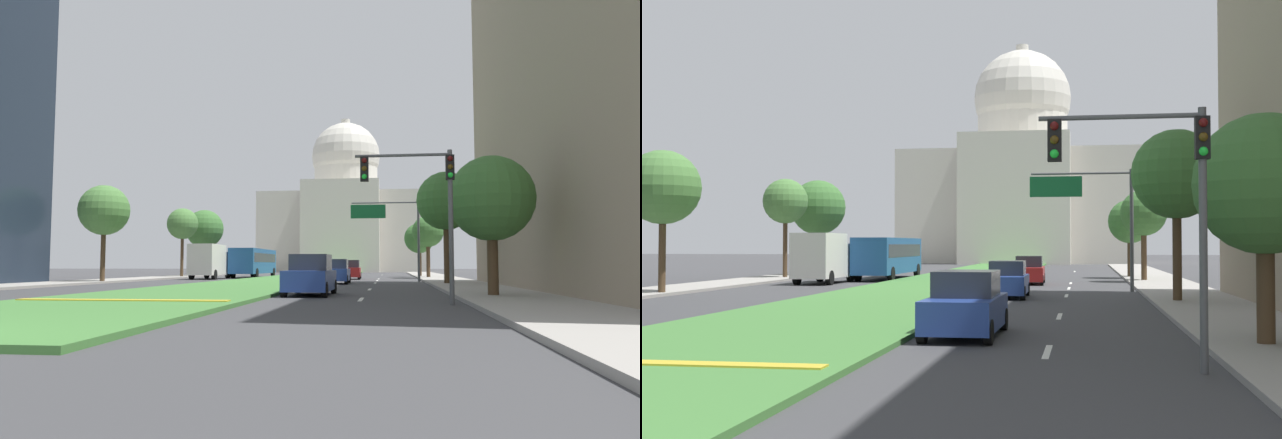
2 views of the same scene
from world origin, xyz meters
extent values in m
plane|color=#3D3D3F|center=(0.00, 53.75, 0.00)|extent=(260.00, 260.00, 0.00)
cube|color=#427A38|center=(0.00, 48.38, 0.07)|extent=(8.09, 96.75, 0.14)
cube|color=gold|center=(0.00, 10.30, 0.16)|extent=(7.28, 0.50, 0.04)
cube|color=silver|center=(7.71, 14.30, 0.00)|extent=(0.16, 2.40, 0.01)
cube|color=silver|center=(7.71, 23.48, 0.00)|extent=(0.16, 2.40, 0.01)
cube|color=silver|center=(7.71, 34.57, 0.00)|extent=(0.16, 2.40, 0.01)
cube|color=silver|center=(7.71, 41.08, 0.00)|extent=(0.16, 2.40, 0.01)
cube|color=silver|center=(7.71, 47.09, 0.00)|extent=(0.16, 2.40, 0.01)
cube|color=silver|center=(7.71, 68.86, 0.00)|extent=(0.16, 2.40, 0.01)
cube|color=#9E9991|center=(-13.37, 43.00, 0.07)|extent=(4.00, 96.75, 0.15)
cube|color=#9E9991|center=(13.37, 43.00, 0.07)|extent=(4.00, 96.75, 0.15)
cube|color=beige|center=(0.00, 107.50, 7.45)|extent=(31.49, 23.37, 14.90)
cube|color=beige|center=(0.00, 93.82, 8.20)|extent=(13.86, 4.00, 16.39)
cylinder|color=beige|center=(0.00, 107.50, 17.82)|extent=(12.68, 12.68, 5.84)
sphere|color=beige|center=(0.00, 107.50, 23.14)|extent=(13.73, 13.73, 13.73)
cylinder|color=beige|center=(0.00, 107.50, 29.32)|extent=(1.80, 1.80, 3.00)
cylinder|color=#515456|center=(10.87, 11.62, 2.60)|extent=(0.16, 0.16, 5.20)
cube|color=black|center=(10.87, 11.62, 4.60)|extent=(0.28, 0.24, 0.84)
sphere|color=#510F0F|center=(10.87, 11.48, 4.88)|extent=(0.18, 0.18, 0.18)
sphere|color=#4C380F|center=(10.87, 11.48, 4.60)|extent=(0.18, 0.18, 0.18)
sphere|color=#1ED838|center=(10.87, 11.48, 4.32)|extent=(0.18, 0.18, 0.18)
cylinder|color=#515456|center=(9.27, 11.62, 5.05)|extent=(3.20, 0.10, 0.10)
cube|color=black|center=(7.99, 11.62, 4.60)|extent=(0.28, 0.24, 0.84)
sphere|color=#510F0F|center=(7.99, 11.48, 4.88)|extent=(0.18, 0.18, 0.18)
sphere|color=#4C380F|center=(7.99, 11.48, 4.60)|extent=(0.18, 0.18, 0.18)
sphere|color=#1ED838|center=(7.99, 11.48, 4.32)|extent=(0.18, 0.18, 0.18)
cylinder|color=#515456|center=(11.07, 38.39, 3.25)|extent=(0.20, 0.20, 6.50)
cylinder|color=#515456|center=(8.41, 38.39, 6.30)|extent=(5.32, 0.12, 0.12)
cube|color=#146033|center=(7.08, 38.34, 5.60)|extent=(2.80, 0.08, 1.10)
cylinder|color=#4C3823|center=(12.85, 15.46, 1.51)|extent=(0.43, 0.43, 3.03)
sphere|color=#3D7033|center=(12.85, 15.46, 3.97)|extent=(3.41, 3.41, 3.41)
cylinder|color=#4C3823|center=(-11.98, 31.91, 2.16)|extent=(0.35, 0.35, 4.31)
sphere|color=#4C7F3D|center=(-11.98, 31.91, 5.33)|extent=(3.68, 3.68, 3.68)
cylinder|color=#4C3823|center=(12.45, 30.08, 2.22)|extent=(0.38, 0.38, 4.43)
sphere|color=#3D7033|center=(12.45, 30.08, 5.48)|extent=(3.81, 3.81, 3.81)
cylinder|color=#4C3823|center=(-12.71, 50.01, 2.36)|extent=(0.32, 0.32, 4.72)
sphere|color=#4C7F3D|center=(-12.71, 50.01, 5.61)|extent=(3.24, 3.24, 3.24)
cylinder|color=#4C3823|center=(12.48, 49.20, 1.87)|extent=(0.37, 0.37, 3.75)
sphere|color=#3D7033|center=(12.48, 49.20, 4.59)|extent=(3.07, 3.07, 3.07)
cylinder|color=#4C3823|center=(-11.98, 55.01, 2.10)|extent=(0.38, 0.38, 4.20)
sphere|color=#3D7033|center=(-11.98, 55.01, 5.38)|extent=(4.27, 4.27, 4.27)
cylinder|color=#4C3823|center=(11.92, 54.99, 1.65)|extent=(0.43, 0.43, 3.30)
sphere|color=#3D7033|center=(11.92, 54.99, 4.19)|extent=(3.23, 3.23, 3.23)
cube|color=navy|center=(5.36, 17.05, 0.65)|extent=(1.89, 4.38, 0.86)
cube|color=#282D38|center=(5.36, 17.23, 1.43)|extent=(1.65, 2.11, 0.70)
cylinder|color=black|center=(6.19, 15.31, 0.32)|extent=(0.23, 0.64, 0.64)
cylinder|color=black|center=(4.50, 15.33, 0.32)|extent=(0.23, 0.64, 0.64)
cylinder|color=black|center=(6.22, 18.78, 0.32)|extent=(0.23, 0.64, 0.64)
cylinder|color=black|center=(4.53, 18.80, 0.32)|extent=(0.23, 0.64, 0.64)
cube|color=navy|center=(5.00, 32.74, 0.63)|extent=(1.88, 4.28, 0.83)
cube|color=#282D38|center=(5.00, 32.91, 1.39)|extent=(1.63, 2.07, 0.68)
cylinder|color=black|center=(5.86, 31.07, 0.32)|extent=(0.23, 0.64, 0.64)
cylinder|color=black|center=(4.20, 31.05, 0.32)|extent=(0.23, 0.64, 0.64)
cylinder|color=black|center=(5.81, 34.43, 0.32)|extent=(0.23, 0.64, 0.64)
cylinder|color=black|center=(4.15, 34.41, 0.32)|extent=(0.23, 0.64, 0.64)
cube|color=maroon|center=(5.15, 45.58, 0.65)|extent=(1.94, 4.52, 0.85)
cube|color=#282D38|center=(5.14, 45.76, 1.42)|extent=(1.66, 2.19, 0.70)
cylinder|color=black|center=(6.02, 43.82, 0.32)|extent=(0.24, 0.65, 0.64)
cylinder|color=black|center=(4.35, 43.78, 0.32)|extent=(0.24, 0.65, 0.64)
cylinder|color=black|center=(5.94, 47.39, 0.32)|extent=(0.24, 0.65, 0.64)
cylinder|color=black|center=(4.27, 47.35, 0.32)|extent=(0.24, 0.65, 0.64)
cube|color=silver|center=(-7.89, 46.66, 1.45)|extent=(2.30, 2.00, 2.20)
cube|color=silver|center=(-7.89, 43.46, 1.80)|extent=(2.30, 4.40, 2.80)
cylinder|color=black|center=(-8.94, 46.66, 0.45)|extent=(0.30, 0.90, 0.90)
cylinder|color=black|center=(-6.84, 46.66, 0.45)|extent=(0.30, 0.90, 0.90)
cylinder|color=black|center=(-8.94, 42.36, 0.45)|extent=(0.30, 0.90, 0.90)
cylinder|color=black|center=(-6.84, 42.36, 0.45)|extent=(0.30, 0.90, 0.90)
cube|color=#1E4C8C|center=(-5.36, 51.27, 1.70)|extent=(2.50, 11.00, 2.50)
cube|color=#232833|center=(-5.36, 51.27, 2.05)|extent=(2.52, 10.12, 0.90)
cylinder|color=black|center=(-6.51, 55.57, 0.50)|extent=(0.32, 1.00, 1.00)
cylinder|color=black|center=(-4.21, 55.57, 0.50)|extent=(0.32, 1.00, 1.00)
cylinder|color=black|center=(-6.51, 47.37, 0.50)|extent=(0.32, 1.00, 1.00)
cylinder|color=black|center=(-4.21, 47.37, 0.50)|extent=(0.32, 1.00, 1.00)
camera|label=1|loc=(8.86, -8.07, 1.32)|focal=32.50mm
camera|label=2|loc=(8.57, -4.37, 2.52)|focal=44.48mm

